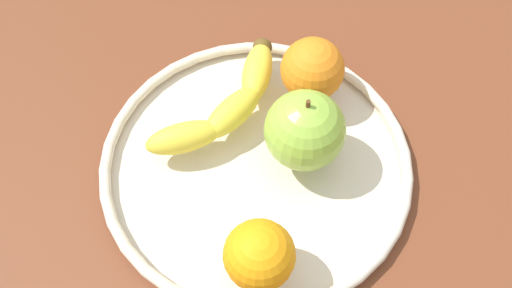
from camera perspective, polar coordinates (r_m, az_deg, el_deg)
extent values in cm
cube|color=brown|center=(65.96, 0.00, -3.12)|extent=(146.89, 146.89, 4.00)
cylinder|color=beige|center=(63.96, 0.00, -2.13)|extent=(31.18, 31.18, 0.60)
torus|color=beige|center=(63.18, 0.00, -1.72)|extent=(32.48, 32.48, 1.20)
ellipsoid|color=yellow|center=(62.62, -6.80, 0.60)|extent=(8.58, 5.77, 3.15)
ellipsoid|color=yellow|center=(64.00, -2.18, 3.02)|extent=(8.44, 4.62, 3.15)
ellipsoid|color=yellow|center=(67.16, 0.11, 6.77)|extent=(7.99, 7.74, 3.15)
ellipsoid|color=brown|center=(69.43, 0.61, 9.05)|extent=(2.97, 2.98, 2.20)
sphere|color=#8FBC3C|center=(59.87, 4.60, 1.29)|extent=(8.15, 8.15, 8.15)
cylinder|color=#593819|center=(56.35, 4.90, 3.67)|extent=(0.44, 0.44, 1.20)
sphere|color=orange|center=(54.56, 0.31, -10.37)|extent=(6.54, 6.54, 6.54)
sphere|color=orange|center=(65.28, 5.32, 6.99)|extent=(6.88, 6.88, 6.88)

